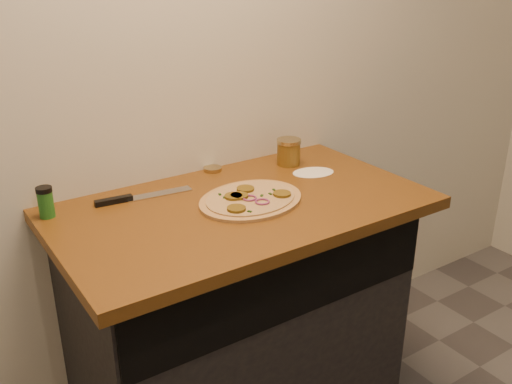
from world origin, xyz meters
TOP-DOWN VIEW (x-y plane):
  - cabinet at (0.00, 1.45)m, footprint 1.10×0.60m
  - countertop at (0.00, 1.42)m, footprint 1.20×0.70m
  - pizza at (0.03, 1.41)m, footprint 0.43×0.43m
  - chefs_knife at (-0.27, 1.63)m, footprint 0.32×0.07m
  - mason_jar_lid at (0.07, 1.72)m, footprint 0.08×0.08m
  - salsa_jar at (0.34, 1.62)m, footprint 0.09×0.09m
  - spice_shaker at (-0.55, 1.65)m, footprint 0.05×0.05m
  - flour_spill at (0.36, 1.50)m, footprint 0.19×0.19m

SIDE VIEW (x-z plane):
  - cabinet at x=0.00m, z-range 0.00..0.86m
  - countertop at x=0.00m, z-range 0.86..0.90m
  - flour_spill at x=0.36m, z-range 0.90..0.90m
  - chefs_knife at x=-0.27m, z-range 0.90..0.92m
  - mason_jar_lid at x=0.07m, z-range 0.90..0.91m
  - pizza at x=0.03m, z-range 0.90..0.92m
  - spice_shaker at x=-0.55m, z-range 0.90..1.00m
  - salsa_jar at x=0.34m, z-range 0.90..1.00m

